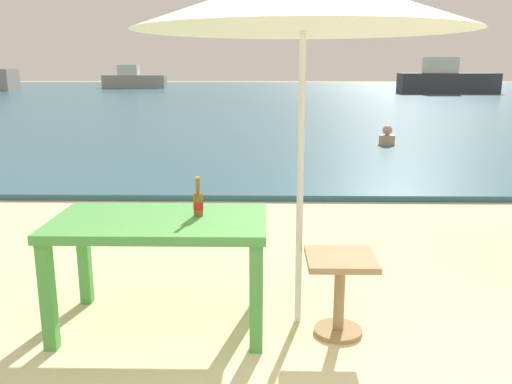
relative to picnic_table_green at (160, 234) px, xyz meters
name	(u,v)px	position (x,y,z in m)	size (l,w,h in m)	color
sea_water	(274,95)	(1.22, 28.43, -0.61)	(120.00, 50.00, 0.08)	#2D6075
picnic_table_green	(160,234)	(0.00, 0.00, 0.00)	(1.40, 0.80, 0.76)	#4C9E47
beer_bottle_amber	(198,202)	(0.25, 0.05, 0.20)	(0.07, 0.07, 0.26)	brown
patio_umbrella	(304,0)	(0.92, 0.06, 1.47)	(2.10, 2.10, 2.30)	silver
side_table_wood	(340,283)	(1.18, -0.10, -0.30)	(0.44, 0.44, 0.54)	#9E7A51
swimmer_person	(387,137)	(3.31, 8.16, -0.41)	(0.34, 0.34, 0.41)	tan
boat_sailboat	(134,80)	(-9.30, 37.92, 0.04)	(4.69, 1.28, 1.71)	gray
boat_cargo_ship	(447,80)	(11.78, 30.30, 0.20)	(5.91, 1.61, 2.15)	#38383F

